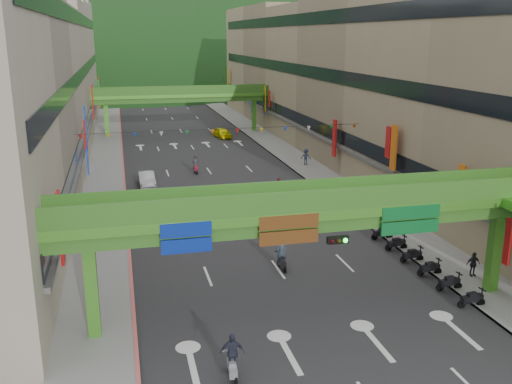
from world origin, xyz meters
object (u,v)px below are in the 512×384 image
Objects in this scene: scooter_rider_near at (282,254)px; scooter_rider_mid at (279,188)px; overpass_near at (333,223)px; car_silver at (146,179)px; pedestrian_red at (360,205)px; car_yellow at (222,133)px.

scooter_rider_mid is (4.16, 15.35, 0.03)m from scooter_rider_near.
scooter_rider_mid is at bearing 74.85° from scooter_rider_near.
overpass_near reaches higher than car_silver.
scooter_rider_mid is at bearing -36.04° from car_silver.
pedestrian_red is at bearing 61.68° from overpass_near.
overpass_near is 13.68× the size of scooter_rider_mid.
scooter_rider_mid reaches higher than pedestrian_red.
overpass_near is 18.31× the size of pedestrian_red.
car_yellow is (4.22, 54.89, -4.47)m from overpass_near.
scooter_rider_mid reaches higher than car_yellow.
scooter_rider_near is (-0.70, 6.59, -4.18)m from overpass_near.
car_yellow is (4.92, 48.30, -0.29)m from scooter_rider_near.
scooter_rider_near is 1.05× the size of scooter_rider_mid.
car_yellow is at bearing 98.90° from pedestrian_red.
scooter_rider_near is at bearing 96.10° from overpass_near.
scooter_rider_mid is 7.71m from pedestrian_red.
scooter_rider_mid reaches higher than car_silver.
scooter_rider_near is 0.50× the size of car_silver.
car_yellow is 38.72m from pedestrian_red.
overpass_near reaches higher than scooter_rider_mid.
scooter_rider_mid is 0.47× the size of car_yellow.
car_silver is at bearing 143.87° from pedestrian_red.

